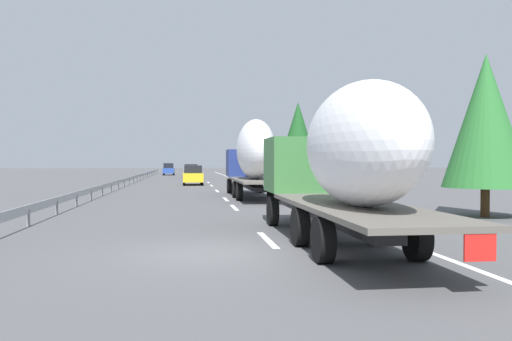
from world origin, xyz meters
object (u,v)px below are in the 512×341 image
Objects in this scene: truck_lead at (253,156)px; car_blue_sedan at (169,169)px; road_sign at (258,162)px; car_yellow_coupe at (193,175)px; truck_trailing at (343,158)px; car_black_suv at (191,171)px; car_silver_hatch at (190,170)px.

car_blue_sedan is (55.28, 7.01, -1.65)m from truck_lead.
car_blue_sedan is 1.51× the size of road_sign.
truck_trailing is at bearing -174.65° from car_yellow_coupe.
road_sign is (-34.68, -10.11, 1.19)m from car_blue_sedan.
truck_lead is at bearing -169.14° from car_yellow_coupe.
car_black_suv is (56.50, 3.52, -1.41)m from truck_trailing.
car_yellow_coupe is at bearing 109.55° from road_sign.
car_silver_hatch is at bearing 4.41° from truck_lead.
car_silver_hatch is 1.05× the size of car_yellow_coupe.
road_sign is at bearing -158.39° from car_black_suv.
road_sign is (-25.67, -6.67, 1.26)m from car_silver_hatch.
truck_lead is at bearing -174.61° from car_black_suv.
truck_lead reaches higher than car_black_suv.
car_blue_sedan reaches higher than car_silver_hatch.
truck_trailing is at bearing -176.43° from car_black_suv.
truck_trailing is at bearing 175.55° from road_sign.
car_silver_hatch is 8.96m from car_black_suv.
car_blue_sedan is at bearing 5.38° from truck_trailing.
truck_lead is at bearing -172.77° from car_blue_sedan.
truck_trailing is (-19.19, -0.00, -0.27)m from truck_lead.
car_yellow_coupe is (-28.02, -0.06, 0.04)m from car_silver_hatch.
car_black_suv is (37.32, 3.52, -1.68)m from truck_lead.
truck_lead reaches higher than car_silver_hatch.
car_blue_sedan is 36.14m from road_sign.
truck_lead reaches higher than truck_trailing.
car_black_suv is at bearing 5.39° from truck_lead.
truck_trailing is at bearing -174.62° from car_blue_sedan.
car_blue_sedan is 1.08× the size of car_yellow_coupe.
car_blue_sedan is 9.64m from car_silver_hatch.
truck_lead is 55.75m from car_blue_sedan.
truck_lead reaches higher than car_yellow_coupe.
truck_lead is 4.23× the size of road_sign.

